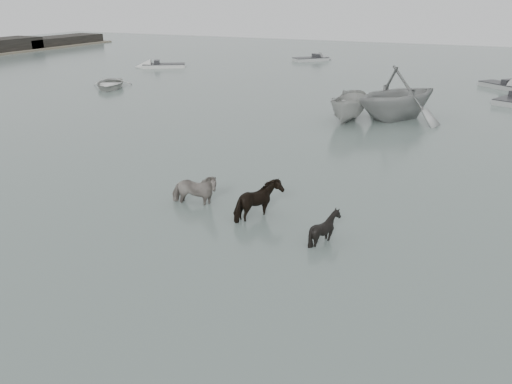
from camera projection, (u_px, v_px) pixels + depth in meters
ground at (204, 236)px, 15.39m from camera, size 140.00×140.00×0.00m
pony_pinto at (194, 184)px, 17.41m from camera, size 1.93×1.18×1.52m
pony_dark at (259, 198)px, 16.32m from camera, size 1.26×1.47×1.48m
pony_black at (325, 223)px, 14.86m from camera, size 1.39×1.33×1.21m
rowboat_lead at (110, 82)px, 39.57m from camera, size 4.86×5.30×0.90m
rowboat_trail at (399, 92)px, 29.22m from camera, size 7.87×8.11×3.26m
boat_small at (349, 106)px, 29.03m from camera, size 1.83×4.64×1.78m
skiff_outer at (164, 64)px, 50.74m from camera, size 5.85×4.35×0.75m
skiff_mid at (502, 83)px, 39.68m from camera, size 4.51×4.23×0.75m
skiff_far at (311, 57)px, 55.88m from camera, size 4.94×5.00×0.75m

